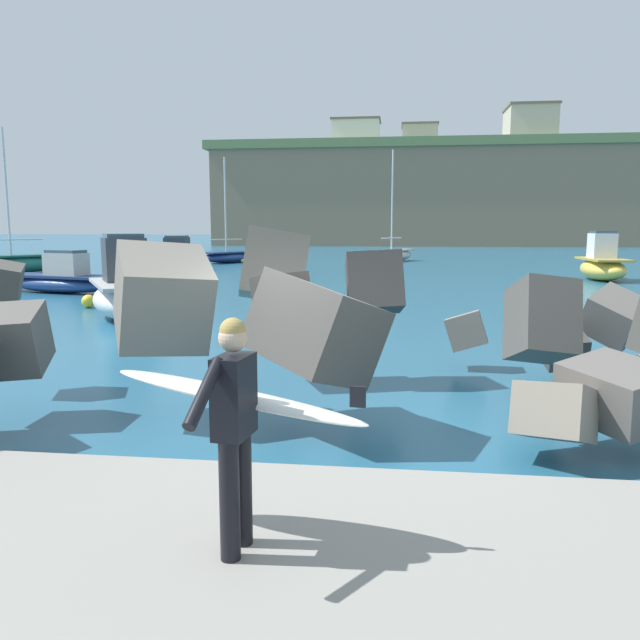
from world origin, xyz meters
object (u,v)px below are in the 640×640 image
Objects in this scene: boat_near_centre at (394,254)px; boat_mid_right at (230,256)px; boat_far_centre at (176,260)px; boat_far_right at (127,292)px; mooring_buoy_inner at (88,301)px; station_building_central at (419,141)px; station_building_east at (530,127)px; mooring_buoy_middle at (175,301)px; boat_mid_left at (603,265)px; surfer_with_board at (236,413)px; boat_near_left at (20,263)px; station_building_west at (356,134)px; boat_far_left at (61,279)px; boat_near_right at (264,263)px.

boat_near_centre reaches higher than boat_mid_right.
boat_far_centre is 19.91m from boat_far_right.
boat_mid_right is 17.35× the size of mooring_buoy_inner.
station_building_central is at bearing 86.88° from boat_near_centre.
boat_near_centre is at bearing 71.69° from mooring_buoy_inner.
mooring_buoy_inner is at bearing -98.06° from station_building_central.
station_building_east is at bearing 70.09° from mooring_buoy_inner.
boat_far_right is 10.60× the size of mooring_buoy_middle.
boat_mid_left is 23.73m from boat_far_right.
surfer_with_board is at bearing -90.97° from boat_near_centre.
boat_near_centre is at bearing -93.12° from station_building_central.
boat_mid_left is 9.55× the size of mooring_buoy_inner.
station_building_west reaches higher than boat_near_left.
boat_near_left is 12.95m from boat_far_left.
boat_far_left is (-1.16, -21.74, 0.05)m from boat_mid_right.
boat_near_centre is 19.06m from boat_mid_left.
boat_near_centre is at bearing 62.03° from boat_far_left.
station_building_east is at bearing -39.86° from station_building_central.
boat_near_centre reaches higher than boat_far_right.
boat_far_left is 12.55m from boat_far_centre.
station_building_central reaches higher than boat_mid_right.
boat_far_left is at bearing 147.44° from mooring_buoy_middle.
station_building_east reaches higher than boat_mid_right.
boat_near_left is 8.86m from boat_far_centre.
surfer_with_board is 0.25× the size of boat_near_centre.
boat_far_centre is at bearing 100.48° from mooring_buoy_inner.
boat_near_right is at bearing -6.94° from boat_near_left.
boat_far_left is (-6.65, -8.25, -0.25)m from boat_near_right.
station_building_central is at bearing 82.89° from boat_near_right.
surfer_with_board is 0.27× the size of station_building_east.
boat_far_centre is 62.44m from station_building_west.
boat_near_left reaches higher than boat_mid_right.
mooring_buoy_inner is at bearing -84.94° from boat_mid_right.
station_building_central is (10.90, 95.21, 16.35)m from boat_far_right.
surfer_with_board is at bearing -111.54° from boat_mid_left.
station_building_central reaches higher than boat_near_centre.
boat_far_left is (-13.20, -24.85, -0.01)m from boat_near_centre.
boat_far_right is at bearing -139.06° from boat_mid_left.
boat_mid_right is at bearing 105.29° from surfer_with_board.
boat_near_right is at bearing -111.51° from boat_near_centre.
boat_near_right is (14.83, -1.80, 0.20)m from boat_near_left.
boat_near_centre reaches higher than mooring_buoy_middle.
boat_mid_right is at bearing 95.06° from mooring_buoy_inner.
mooring_buoy_inner is at bearing 120.76° from surfer_with_board.
boat_near_right is (-5.79, 27.82, -0.49)m from surfer_with_board.
mooring_buoy_middle is 94.72m from station_building_central.
station_building_central is (9.77, 15.99, 0.78)m from station_building_west.
boat_near_left is 78.77m from station_building_east.
boat_far_right is (-6.67, 12.97, -0.50)m from surfer_with_board.
mooring_buoy_inner is 0.06× the size of station_building_east.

